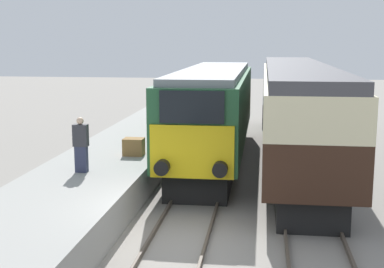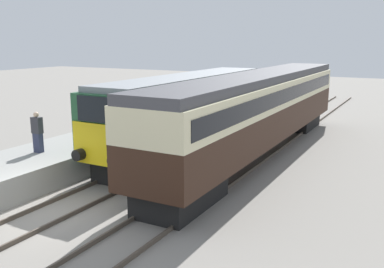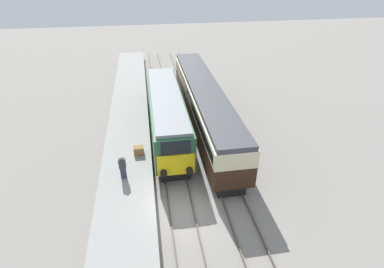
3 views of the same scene
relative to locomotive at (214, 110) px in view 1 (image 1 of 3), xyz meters
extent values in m
plane|color=gray|center=(0.00, -9.52, -2.16)|extent=(120.00, 120.00, 0.00)
cube|color=gray|center=(-3.30, -1.52, -1.65)|extent=(3.50, 50.00, 1.04)
cube|color=#4C4238|center=(-0.72, -4.52, -2.09)|extent=(0.07, 60.00, 0.14)
cube|color=#4C4238|center=(0.72, -4.52, -2.09)|extent=(0.07, 60.00, 0.14)
cube|color=#4C4238|center=(2.68, -4.52, -2.09)|extent=(0.07, 60.00, 0.14)
cube|color=#4C4238|center=(4.12, -4.52, -2.09)|extent=(0.07, 60.00, 0.14)
cube|color=black|center=(0.00, -4.27, -1.66)|extent=(2.03, 4.00, 1.00)
cube|color=black|center=(0.00, 4.35, -1.66)|extent=(2.03, 4.00, 1.00)
cube|color=#235633|center=(0.00, 0.04, 0.16)|extent=(2.70, 13.62, 2.64)
cube|color=yellow|center=(0.00, -6.81, -0.37)|extent=(2.48, 0.10, 1.58)
cube|color=black|center=(0.00, -6.81, 0.95)|extent=(1.89, 0.10, 0.95)
cube|color=gray|center=(0.00, 0.04, 1.59)|extent=(2.38, 13.07, 0.24)
cylinder|color=black|center=(-0.85, -7.02, -0.81)|extent=(0.44, 0.35, 0.44)
cylinder|color=black|center=(0.85, -7.02, -0.81)|extent=(0.44, 0.35, 0.44)
cube|color=black|center=(3.40, -6.65, -1.69)|extent=(1.89, 3.60, 0.95)
cube|color=black|center=(3.40, 8.66, -1.69)|extent=(1.89, 3.60, 0.95)
cube|color=#331E14|center=(3.40, 1.01, -0.45)|extent=(2.70, 19.70, 1.52)
cube|color=beige|center=(3.40, 1.01, 0.91)|extent=(2.71, 19.70, 1.20)
cube|color=black|center=(3.40, 1.01, 0.91)|extent=(2.75, 18.91, 0.66)
cube|color=#424247|center=(3.40, 1.01, 1.69)|extent=(2.48, 19.70, 0.36)
cube|color=#2D334C|center=(-3.42, -6.63, -0.73)|extent=(0.36, 0.24, 0.80)
cube|color=#333338|center=(-3.42, -6.63, 0.01)|extent=(0.44, 0.26, 0.67)
sphere|color=beige|center=(-3.42, -6.63, 0.46)|extent=(0.22, 0.22, 0.22)
cube|color=olive|center=(-2.43, -4.03, -0.83)|extent=(0.70, 0.56, 0.60)
camera|label=1|loc=(2.04, -21.95, 2.83)|focal=50.00mm
camera|label=2|loc=(10.34, -18.64, 3.41)|focal=40.00mm
camera|label=3|loc=(-1.50, -22.50, 11.29)|focal=28.00mm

